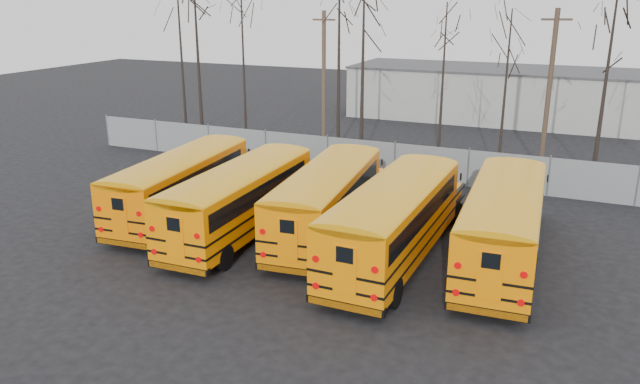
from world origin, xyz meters
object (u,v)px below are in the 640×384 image
at_px(bus_e, 504,218).
at_px(bus_b, 242,194).
at_px(utility_pole_left, 324,77).
at_px(bus_c, 328,195).
at_px(bus_d, 396,215).
at_px(bus_a, 183,179).
at_px(utility_pole_right, 549,90).

bearing_deg(bus_e, bus_b, -176.46).
bearing_deg(utility_pole_left, bus_c, -66.30).
bearing_deg(bus_c, bus_b, -163.40).
relative_size(bus_b, bus_d, 0.96).
xyz_separation_m(bus_c, bus_e, (7.12, -0.16, 0.06)).
xyz_separation_m(bus_d, utility_pole_left, (-10.25, 17.18, 2.63)).
distance_m(bus_a, bus_c, 6.96).
distance_m(bus_d, utility_pole_left, 20.18).
xyz_separation_m(bus_b, bus_d, (6.67, -0.11, 0.08)).
bearing_deg(utility_pole_left, bus_b, -78.09).
bearing_deg(bus_c, bus_d, -29.22).
bearing_deg(utility_pole_left, bus_e, -48.54).
relative_size(bus_b, bus_c, 1.00).
height_order(bus_e, utility_pole_left, utility_pole_left).
bearing_deg(bus_a, utility_pole_right, 40.83).
xyz_separation_m(bus_d, utility_pole_right, (4.01, 15.55, 2.78)).
bearing_deg(bus_a, bus_e, -3.53).
bearing_deg(bus_e, bus_a, 177.96).
bearing_deg(bus_e, utility_pole_right, 85.99).
bearing_deg(utility_pole_left, bus_d, -59.13).
height_order(bus_b, bus_c, bus_b).
bearing_deg(bus_b, utility_pole_left, 100.82).
xyz_separation_m(bus_d, bus_e, (3.75, 1.30, -0.03)).
bearing_deg(bus_a, bus_b, -19.19).
bearing_deg(utility_pole_right, bus_b, -137.49).
bearing_deg(bus_b, bus_e, 5.49).
distance_m(bus_b, utility_pole_left, 17.65).
xyz_separation_m(bus_a, bus_c, (6.95, 0.39, 0.03)).
xyz_separation_m(bus_c, bus_d, (3.37, -1.46, 0.09)).
bearing_deg(utility_pole_left, utility_pole_right, -6.46).
bearing_deg(bus_a, bus_d, -10.40).
bearing_deg(bus_c, utility_pole_right, 56.65).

